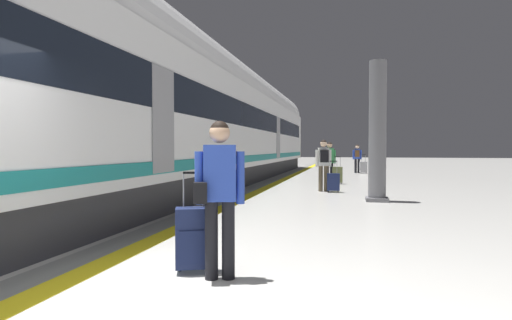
% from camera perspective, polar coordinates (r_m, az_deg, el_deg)
% --- Properties ---
extents(ground_plane, '(120.00, 120.00, 0.00)m').
position_cam_1_polar(ground_plane, '(3.82, -24.79, -19.38)').
color(ground_plane, silver).
extents(safety_line_strip, '(0.36, 80.00, 0.01)m').
position_cam_1_polar(safety_line_strip, '(13.18, 0.77, -4.25)').
color(safety_line_strip, yellow).
rests_on(safety_line_strip, ground).
extents(tactile_edge_band, '(0.62, 80.00, 0.01)m').
position_cam_1_polar(tactile_edge_band, '(13.25, -0.62, -4.23)').
color(tactile_edge_band, slate).
rests_on(tactile_edge_band, ground).
extents(high_speed_train, '(2.94, 35.93, 4.97)m').
position_cam_1_polar(high_speed_train, '(13.56, -8.24, 6.48)').
color(high_speed_train, '#38383D').
rests_on(high_speed_train, ground).
extents(traveller_foreground, '(0.53, 0.38, 1.65)m').
position_cam_1_polar(traveller_foreground, '(4.19, -5.37, -3.96)').
color(traveller_foreground, black).
rests_on(traveller_foreground, ground).
extents(rolling_suitcase_foreground, '(0.43, 0.35, 1.10)m').
position_cam_1_polar(rolling_suitcase_foreground, '(4.52, -8.88, -10.81)').
color(rolling_suitcase_foreground, '#19234C').
rests_on(rolling_suitcase_foreground, ground).
extents(passenger_near, '(0.49, 0.27, 1.61)m').
position_cam_1_polar(passenger_near, '(16.03, 10.37, 0.10)').
color(passenger_near, black).
rests_on(passenger_near, ground).
extents(suitcase_near, '(0.39, 0.25, 1.05)m').
position_cam_1_polar(suitcase_near, '(15.70, 11.46, -2.04)').
color(suitcase_near, '#596038').
rests_on(suitcase_near, ground).
extents(passenger_mid, '(0.50, 0.37, 1.63)m').
position_cam_1_polar(passenger_mid, '(12.87, 9.55, -0.11)').
color(passenger_mid, brown).
rests_on(passenger_mid, ground).
extents(suitcase_mid, '(0.40, 0.26, 0.98)m').
position_cam_1_polar(suitcase_mid, '(12.66, 10.90, -3.06)').
color(suitcase_mid, '#19234C').
rests_on(suitcase_mid, ground).
extents(passenger_far, '(0.49, 0.31, 1.57)m').
position_cam_1_polar(passenger_far, '(22.92, 14.15, 0.53)').
color(passenger_far, black).
rests_on(passenger_far, ground).
extents(suitcase_far, '(0.42, 0.31, 1.03)m').
position_cam_1_polar(suitcase_far, '(22.66, 14.96, -0.96)').
color(suitcase_far, '#9E9EA3').
rests_on(suitcase_far, ground).
extents(platform_pillar, '(0.56, 0.56, 3.60)m').
position_cam_1_polar(platform_pillar, '(10.78, 16.84, 3.52)').
color(platform_pillar, slate).
rests_on(platform_pillar, ground).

